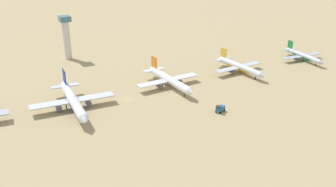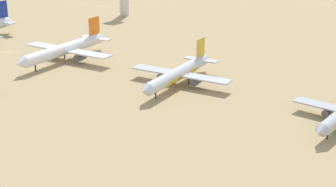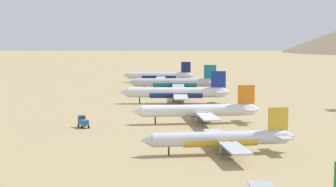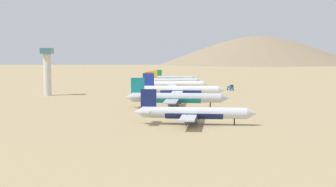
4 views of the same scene
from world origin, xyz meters
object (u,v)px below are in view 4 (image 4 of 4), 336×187
Objects in this scene: parked_jet_2 at (180,90)px; control_tower at (47,69)px; service_truck at (231,87)px; parked_jet_4 at (173,81)px; parked_jet_0 at (193,113)px; parked_jet_1 at (176,98)px; parked_jet_5 at (174,78)px; parked_jet_3 at (174,84)px.

control_tower is (-82.11, 20.44, 11.59)m from parked_jet_2.
service_truck is 0.19× the size of control_tower.
parked_jet_4 is 117.22m from control_tower.
control_tower reaches higher than parked_jet_0.
parked_jet_4 is (2.06, 154.83, -0.84)m from parked_jet_1.
parked_jet_5 is 160.82m from control_tower.
parked_jet_0 is 1.00× the size of parked_jet_3.
parked_jet_5 is (3.86, 208.00, -1.33)m from parked_jet_1.
parked_jet_2 is 1.38× the size of parked_jet_5.
control_tower reaches higher than service_truck.
parked_jet_3 is 102.77m from parked_jet_5.
parked_jet_3 is at bearing -90.92° from parked_jet_4.
parked_jet_1 reaches higher than parked_jet_4.
parked_jet_3 is at bearing 89.32° from parked_jet_1.
parked_jet_3 is at bearing -91.45° from parked_jet_5.
parked_jet_1 reaches higher than service_truck.
control_tower is at bearing 138.04° from parked_jet_1.
parked_jet_5 is 103.97m from service_truck.
parked_jet_5 is at bearing 111.22° from service_truck.
parked_jet_2 is at bearing -121.52° from service_truck.
parked_jet_2 is at bearing 90.71° from parked_jet_0.
parked_jet_5 reaches higher than service_truck.
parked_jet_1 is 1.21× the size of parked_jet_4.
service_truck is at bearing 18.83° from control_tower.
parked_jet_3 reaches higher than parked_jet_4.
parked_jet_0 is 0.91× the size of parked_jet_1.
parked_jet_1 is 8.95× the size of service_truck.
parked_jet_3 is at bearing 91.42° from parked_jet_0.
parked_jet_5 is at bearing 88.55° from parked_jet_3.
parked_jet_0 is at bearing -89.70° from parked_jet_5.
control_tower is at bearing 123.25° from parked_jet_0.
parked_jet_2 is at bearing -87.23° from parked_jet_3.
parked_jet_5 is 1.25× the size of control_tower.
parked_jet_2 is 8.98× the size of service_truck.
parked_jet_1 reaches higher than parked_jet_5.
parked_jet_4 is 58.93m from service_truck.
parked_jet_3 is 1.25× the size of parked_jet_5.
parked_jet_0 is at bearing -56.75° from control_tower.
parked_jet_0 is 1.25× the size of parked_jet_5.
service_truck is (39.44, -43.74, -1.95)m from parked_jet_4.
parked_jet_1 is 1.10× the size of parked_jet_3.
parked_jet_1 reaches higher than parked_jet_3.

